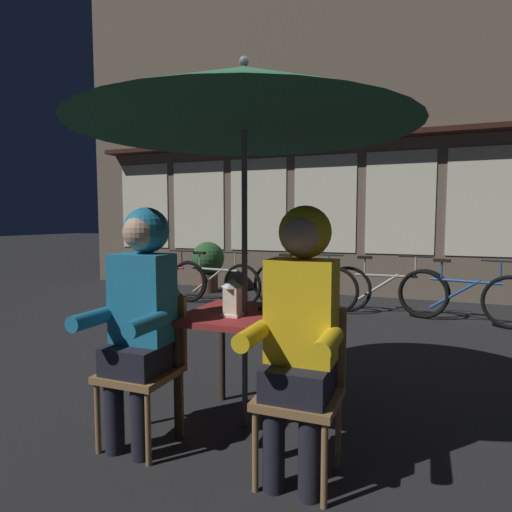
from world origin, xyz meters
The scene contains 16 objects.
ground_plane centered at (0.00, 0.00, 0.00)m, with size 60.00×60.00×0.00m, color #232326.
cafe_table centered at (0.00, 0.00, 0.64)m, with size 0.72×0.72×0.74m.
patio_umbrella centered at (0.00, 0.00, 2.06)m, with size 2.10×2.10×2.31m.
lantern centered at (-0.03, -0.11, 0.86)m, with size 0.11×0.11×0.23m.
chair_left centered at (-0.48, -0.37, 0.49)m, with size 0.40×0.40×0.87m.
chair_right centered at (0.48, -0.37, 0.49)m, with size 0.40×0.40×0.87m.
person_left_hooded centered at (-0.48, -0.43, 0.85)m, with size 0.45×0.56×1.40m.
person_right_hooded centered at (0.48, -0.43, 0.85)m, with size 0.45×0.56×1.40m.
shopfront_building centered at (-0.61, 5.39, 3.09)m, with size 10.00×0.93×6.20m.
bicycle_nearest centered at (-2.97, 3.53, 0.35)m, with size 1.68×0.08×0.84m.
bicycle_second centered at (-2.02, 3.57, 0.35)m, with size 1.67×0.28×0.84m.
bicycle_third centered at (-0.60, 3.65, 0.35)m, with size 1.67×0.30×0.84m.
bicycle_fourth centered at (0.56, 3.74, 0.35)m, with size 1.68×0.11×0.84m.
bicycle_fifth centered at (1.55, 3.55, 0.35)m, with size 1.65×0.44×0.84m.
book centered at (0.16, 0.15, 0.75)m, with size 0.20×0.14×0.02m, color black.
potted_plant centered at (-2.63, 4.54, 0.54)m, with size 0.60×0.60×0.92m.
Camera 1 is at (1.04, -2.49, 1.33)m, focal length 30.38 mm.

